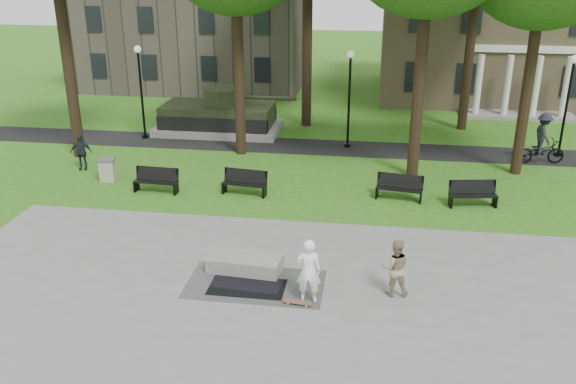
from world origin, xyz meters
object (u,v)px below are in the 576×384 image
park_bench_0 (156,179)px  cyclist (542,143)px  concrete_block (245,263)px  trash_bin (108,169)px  friend_watching (395,267)px  skateboarder (309,271)px

park_bench_0 → cyclist: bearing=23.4°
concrete_block → cyclist: size_ratio=0.94×
cyclist → trash_bin: 19.27m
friend_watching → cyclist: (6.77, 12.60, 0.09)m
concrete_block → park_bench_0: (-4.90, 5.89, 0.28)m
skateboarder → friend_watching: bearing=-164.6°
friend_watching → park_bench_0: 11.49m
friend_watching → trash_bin: 14.09m
cyclist → trash_bin: bearing=96.2°
concrete_block → trash_bin: 10.09m
concrete_block → skateboarder: 2.66m
skateboarder → trash_bin: skateboarder is taller
skateboarder → cyclist: bearing=-125.6°
friend_watching → park_bench_0: (-9.35, 6.67, -0.34)m
concrete_block → cyclist: (11.21, 11.83, 0.71)m
park_bench_0 → trash_bin: size_ratio=1.90×
concrete_block → skateboarder: (2.10, -1.47, 0.71)m
skateboarder → friend_watching: (2.35, 0.70, -0.09)m
cyclist → concrete_block: bearing=127.7°
friend_watching → park_bench_0: friend_watching is taller
park_bench_0 → trash_bin: 2.68m
skateboarder → cyclist: 16.12m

